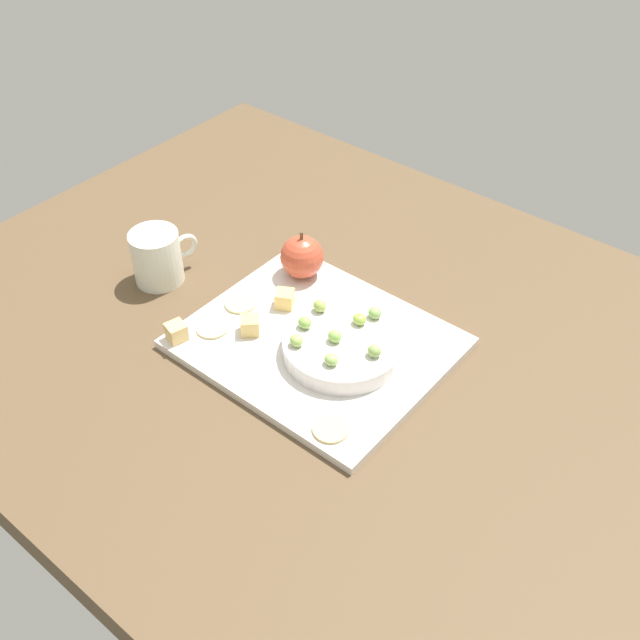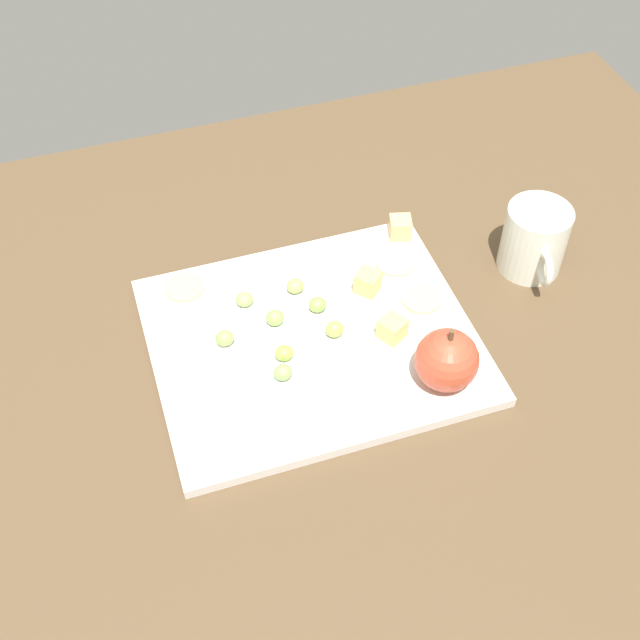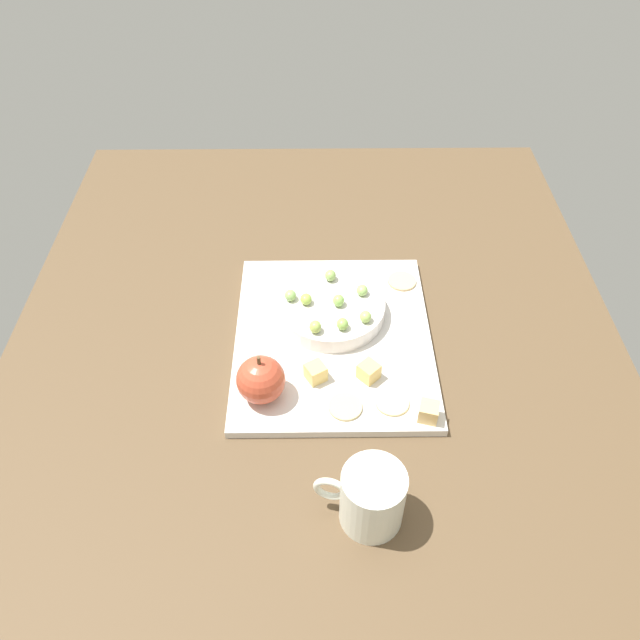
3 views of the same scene
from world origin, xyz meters
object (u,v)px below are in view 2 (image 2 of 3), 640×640
object	(u,v)px
cheese_cube_2	(368,282)
grape_6	(245,299)
serving_dish	(273,340)
apple_whole	(447,360)
cheese_cube_0	(400,227)
cracker_0	(184,287)
cracker_1	(395,263)
cup	(535,240)
grape_0	(284,353)
grape_3	(225,338)
grape_2	(283,373)
platter	(312,340)
grape_4	(333,326)
grape_7	(318,305)
grape_5	(295,286)
grape_1	(275,318)
cheese_cube_1	(391,327)
cracker_2	(422,299)

from	to	relation	value
cheese_cube_2	grape_6	distance (cm)	14.30
serving_dish	apple_whole	bearing A→B (deg)	147.88
apple_whole	cheese_cube_0	size ratio (longest dim) A/B	2.61
serving_dish	cracker_0	distance (cm)	13.65
cracker_1	cup	xyz separation A→B (cm)	(-15.37, 4.01, 2.71)
serving_dish	cup	bearing A→B (deg)	-173.37
grape_0	grape_3	size ratio (longest dim) A/B	1.00
cheese_cube_0	apple_whole	bearing A→B (deg)	79.82
cracker_0	grape_2	xyz separation A→B (cm)	(-6.53, 17.62, 3.18)
platter	grape_2	bearing A→B (deg)	51.40
apple_whole	grape_2	size ratio (longest dim) A/B	3.41
cracker_0	grape_2	distance (cm)	19.06
platter	cheese_cube_0	size ratio (longest dim) A/B	13.67
grape_4	cracker_1	bearing A→B (deg)	-138.41
grape_7	apple_whole	bearing A→B (deg)	131.91
apple_whole	grape_5	world-z (taller)	apple_whole
grape_1	grape_2	xyz separation A→B (cm)	(1.26, 7.14, -0.07)
cheese_cube_0	grape_3	bearing A→B (deg)	26.65
grape_2	cheese_cube_1	bearing A→B (deg)	-163.26
apple_whole	cracker_2	bearing A→B (deg)	-101.47
serving_dish	grape_5	size ratio (longest dim) A/B	8.45
apple_whole	cheese_cube_2	world-z (taller)	apple_whole
apple_whole	cracker_2	distance (cm)	11.73
grape_4	grape_2	bearing A→B (deg)	31.85
cup	apple_whole	bearing A→B (deg)	38.27
cheese_cube_0	cracker_0	distance (cm)	26.50
platter	grape_7	bearing A→B (deg)	-129.42
platter	cracker_1	bearing A→B (deg)	-148.99
platter	cracker_1	world-z (taller)	cracker_1
grape_5	cracker_2	bearing A→B (deg)	166.15
serving_dish	grape_5	xyz separation A→B (cm)	(-3.94, -4.84, 2.10)
cheese_cube_0	cheese_cube_2	xyz separation A→B (cm)	(6.85, 7.32, 0.00)
cracker_1	cheese_cube_1	bearing A→B (deg)	65.82
grape_4	cracker_0	bearing A→B (deg)	-45.68
apple_whole	grape_1	bearing A→B (deg)	-35.87
cheese_cube_1	cheese_cube_2	size ratio (longest dim) A/B	1.00
cheese_cube_2	cup	bearing A→B (deg)	176.79
cheese_cube_0	grape_6	bearing A→B (deg)	19.67
platter	apple_whole	size ratio (longest dim) A/B	5.24
cheese_cube_1	grape_5	bearing A→B (deg)	-39.24
serving_dish	cracker_2	xyz separation A→B (cm)	(-17.58, -1.48, -1.09)
grape_6	cup	distance (cm)	34.05
grape_6	grape_2	bearing A→B (deg)	95.64
cracker_1	grape_7	size ratio (longest dim) A/B	2.36
grape_6	grape_3	bearing A→B (deg)	54.76
grape_3	grape_0	bearing A→B (deg)	144.38
serving_dish	cheese_cube_0	bearing A→B (deg)	-147.66
cheese_cube_0	grape_6	xyz separation A→B (cm)	(21.00, 7.51, 2.10)
cracker_0	grape_7	world-z (taller)	grape_7
grape_0	grape_5	distance (cm)	9.39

